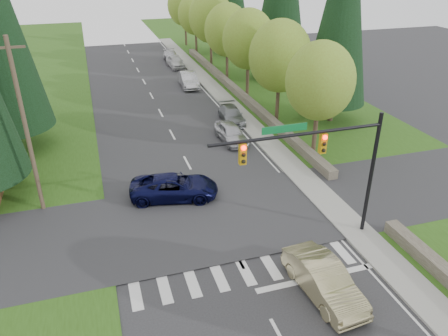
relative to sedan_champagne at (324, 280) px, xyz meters
name	(u,v)px	position (x,y,z in m)	size (l,w,h in m)	color
ground	(272,321)	(-2.77, -0.80, -0.79)	(120.00, 120.00, 0.00)	#28282B
grass_east	(319,122)	(10.23, 19.20, -0.76)	(14.00, 110.00, 0.06)	#2A4E14
cross_street	(217,218)	(-2.77, 7.20, -0.79)	(120.00, 8.00, 0.10)	#28282B
sidewalk_east	(247,121)	(4.13, 21.20, -0.72)	(1.80, 80.00, 0.13)	gray
curb_east	(238,122)	(3.28, 21.20, -0.72)	(0.20, 80.00, 0.13)	gray
stone_wall_north	(236,91)	(5.83, 29.20, -0.44)	(0.70, 40.00, 0.70)	#4C4438
traffic_signal	(325,155)	(1.60, 3.70, 4.20)	(8.70, 0.37, 6.80)	black
utility_pole	(26,128)	(-12.27, 11.20, 4.35)	(1.60, 0.24, 10.00)	#473828
decid_tree_0	(320,81)	(6.43, 13.20, 4.81)	(4.80, 4.80, 8.37)	#38281C
decid_tree_1	(280,56)	(6.53, 20.20, 5.01)	(5.20, 5.20, 8.80)	#38281C
decid_tree_2	(248,39)	(6.33, 27.20, 5.14)	(5.00, 5.00, 8.82)	#38281C
decid_tree_3	(227,30)	(6.43, 34.20, 4.88)	(5.00, 5.00, 8.55)	#38281C
decid_tree_4	(211,17)	(6.53, 41.20, 5.27)	(5.40, 5.40, 9.18)	#38281C
decid_tree_5	(195,14)	(6.33, 48.20, 4.74)	(4.80, 4.80, 8.30)	#38281C
decid_tree_6	(185,6)	(6.43, 55.20, 5.08)	(5.20, 5.20, 8.86)	#38281C
conifer_e_a	(343,4)	(11.23, 19.20, 9.00)	(5.44, 5.44, 17.80)	#38281C
sedan_champagne	(324,280)	(0.00, 0.00, 0.00)	(1.67, 4.78, 1.58)	tan
suv_navy	(174,187)	(-4.60, 10.20, -0.05)	(2.46, 5.33, 1.48)	black
parked_car_a	(231,133)	(1.43, 17.45, -0.06)	(1.72, 4.27, 1.45)	#BCBBC1
parked_car_b	(232,115)	(2.83, 21.57, -0.14)	(1.81, 4.45, 1.29)	slate
parked_car_c	(189,80)	(1.67, 33.17, 0.01)	(1.69, 4.85, 1.60)	#AAA9AE
parked_car_d	(176,62)	(2.06, 42.06, -0.04)	(1.76, 4.36, 1.49)	silver
parked_car_e	(171,56)	(2.17, 45.48, -0.13)	(1.84, 4.52, 1.31)	#B9B9BE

